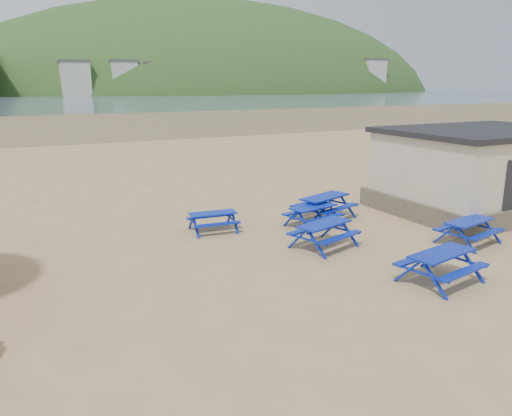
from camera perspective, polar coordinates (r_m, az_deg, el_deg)
ground at (r=14.36m, az=-0.57°, el=-5.59°), size 400.00×400.00×0.00m
wet_sand at (r=67.56m, az=-21.97°, el=9.07°), size 400.00×400.00×0.00m
sea at (r=182.28m, az=-25.47°, el=11.34°), size 400.00×400.00×0.00m
picnic_table_blue_a at (r=16.72m, az=-4.94°, el=-1.60°), size 1.66×1.38×0.65m
picnic_table_blue_b at (r=17.32m, az=6.56°, el=-0.94°), size 1.99×1.73×0.73m
picnic_table_blue_c at (r=18.36m, az=7.83°, el=0.08°), size 2.44×2.20×0.85m
picnic_table_blue_d at (r=15.19m, az=7.78°, el=-3.09°), size 2.18×1.94×0.76m
picnic_table_blue_e at (r=13.30m, az=20.34°, el=-6.36°), size 2.12×1.83×0.79m
picnic_table_blue_f at (r=16.77m, az=23.10°, el=-2.51°), size 2.02×1.75×0.74m
amenity_block at (r=21.31m, az=24.38°, el=4.04°), size 7.40×5.40×3.15m
headland_town at (r=260.57m, az=-5.26°, el=10.90°), size 264.00×144.00×108.00m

